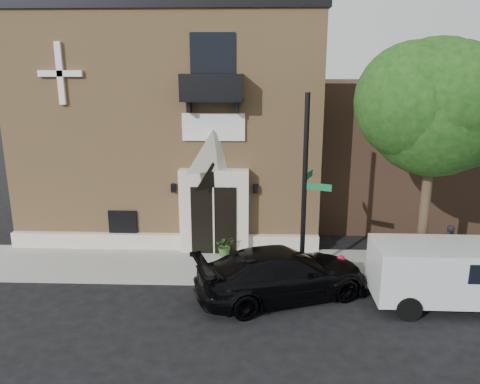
% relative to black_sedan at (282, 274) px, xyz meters
% --- Properties ---
extents(ground, '(120.00, 120.00, 0.00)m').
position_rel_black_sedan_xyz_m(ground, '(-1.43, 0.69, -0.80)').
color(ground, black).
rests_on(ground, ground).
extents(sidewalk, '(42.00, 3.00, 0.15)m').
position_rel_black_sedan_xyz_m(sidewalk, '(-0.43, 2.19, -0.72)').
color(sidewalk, gray).
rests_on(sidewalk, ground).
extents(church, '(12.20, 11.01, 9.30)m').
position_rel_black_sedan_xyz_m(church, '(-4.41, 8.64, 3.84)').
color(church, tan).
rests_on(church, ground).
extents(street_tree_left, '(4.97, 4.38, 7.77)m').
position_rel_black_sedan_xyz_m(street_tree_left, '(4.60, 1.03, 5.07)').
color(street_tree_left, '#38281C').
rests_on(street_tree_left, sidewalk).
extents(black_sedan, '(5.92, 4.04, 1.59)m').
position_rel_black_sedan_xyz_m(black_sedan, '(0.00, 0.00, 0.00)').
color(black_sedan, black).
rests_on(black_sedan, ground).
extents(cargo_van, '(4.82, 2.08, 1.95)m').
position_rel_black_sedan_xyz_m(cargo_van, '(5.25, -0.38, 0.30)').
color(cargo_van, silver).
rests_on(cargo_van, ground).
extents(street_sign, '(0.92, 1.18, 6.12)m').
position_rel_black_sedan_xyz_m(street_sign, '(0.74, 1.30, 2.43)').
color(street_sign, black).
rests_on(street_sign, sidewalk).
extents(fire_hydrant, '(0.49, 0.39, 0.86)m').
position_rel_black_sedan_xyz_m(fire_hydrant, '(1.98, 1.04, -0.22)').
color(fire_hydrant, '#BD092E').
rests_on(fire_hydrant, sidewalk).
extents(dumpster, '(1.99, 1.52, 1.15)m').
position_rel_black_sedan_xyz_m(dumpster, '(4.40, 1.53, -0.06)').
color(dumpster, '#103D19').
rests_on(dumpster, sidewalk).
extents(planter, '(0.81, 0.74, 0.80)m').
position_rel_black_sedan_xyz_m(planter, '(-2.00, 2.94, -0.25)').
color(planter, '#355D26').
rests_on(planter, sidewalk).
extents(pedestrian_near, '(0.67, 0.58, 1.54)m').
position_rel_black_sedan_xyz_m(pedestrian_near, '(5.94, 2.29, 0.12)').
color(pedestrian_near, black).
rests_on(pedestrian_near, sidewalk).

